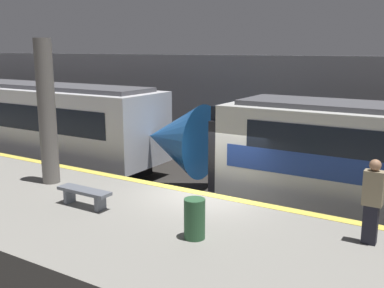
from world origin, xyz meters
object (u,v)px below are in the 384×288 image
at_px(support_pillar_near, 47,112).
at_px(platform_bench, 84,194).
at_px(person_waiting, 372,200).
at_px(trash_bin, 195,219).

relative_size(support_pillar_near, platform_bench, 2.76).
height_order(person_waiting, trash_bin, person_waiting).
bearing_deg(platform_bench, person_waiting, 12.65).
relative_size(person_waiting, platform_bench, 1.16).
xyz_separation_m(platform_bench, trash_bin, (3.31, -0.18, 0.09)).
bearing_deg(person_waiting, platform_bench, -167.35).
bearing_deg(person_waiting, support_pillar_near, -177.06).
height_order(platform_bench, trash_bin, trash_bin).
distance_m(platform_bench, trash_bin, 3.32).
xyz_separation_m(person_waiting, platform_bench, (-6.45, -1.45, -0.59)).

